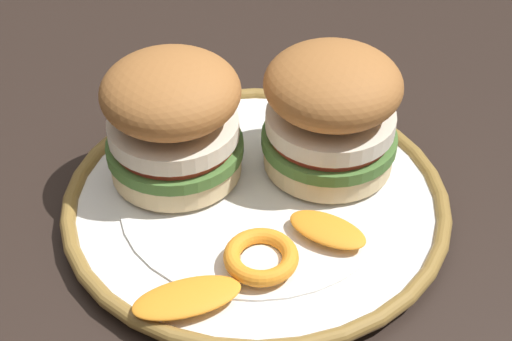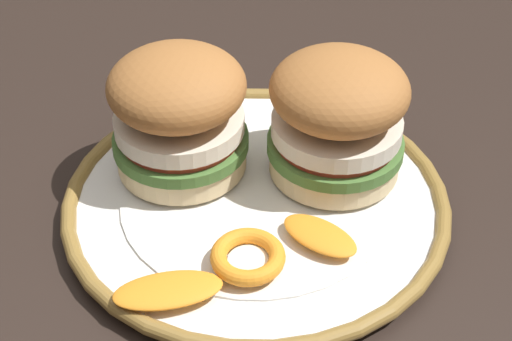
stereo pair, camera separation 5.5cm
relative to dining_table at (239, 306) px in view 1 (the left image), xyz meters
name	(u,v)px [view 1 (the left image)]	position (x,y,z in m)	size (l,w,h in m)	color
dining_table	(239,306)	(0.00, 0.00, 0.00)	(1.19, 1.04, 0.76)	black
dinner_plate	(256,201)	(0.01, 0.01, 0.11)	(0.30, 0.30, 0.02)	white
sandwich_half_left	(173,118)	(-0.05, 0.04, 0.17)	(0.11, 0.11, 0.10)	beige
sandwich_half_right	(331,110)	(0.07, 0.05, 0.17)	(0.12, 0.12, 0.10)	beige
orange_peel_curled	(261,257)	(0.02, -0.06, 0.12)	(0.07, 0.07, 0.01)	orange
orange_peel_strip_long	(187,298)	(-0.03, -0.10, 0.12)	(0.08, 0.05, 0.01)	orange
orange_peel_strip_short	(328,230)	(0.07, -0.03, 0.12)	(0.07, 0.06, 0.01)	orange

